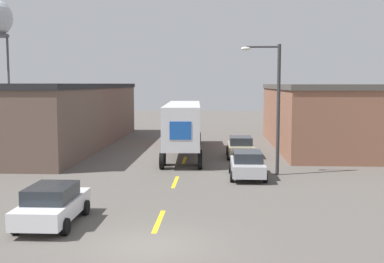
{
  "coord_description": "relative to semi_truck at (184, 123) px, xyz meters",
  "views": [
    {
      "loc": [
        2.22,
        -15.38,
        5.34
      ],
      "look_at": [
        0.81,
        12.35,
        2.58
      ],
      "focal_mm": 45.0,
      "sensor_mm": 36.0,
      "label": 1
    }
  ],
  "objects": [
    {
      "name": "ground_plane",
      "position": [
        0.25,
        -20.82,
        -2.34
      ],
      "size": [
        160.0,
        160.0,
        0.0
      ],
      "primitive_type": "plane",
      "color": "#56514C"
    },
    {
      "name": "road_centerline",
      "position": [
        0.25,
        -10.47,
        -2.34
      ],
      "size": [
        0.2,
        18.15,
        0.01
      ],
      "color": "yellow",
      "rests_on": "ground_plane"
    },
    {
      "name": "warehouse_left",
      "position": [
        -13.54,
        4.59,
        0.34
      ],
      "size": [
        13.6,
        26.55,
        5.35
      ],
      "color": "brown",
      "rests_on": "ground_plane"
    },
    {
      "name": "warehouse_right",
      "position": [
        13.34,
        4.29,
        0.31
      ],
      "size": [
        12.2,
        18.75,
        5.3
      ],
      "color": "brown",
      "rests_on": "ground_plane"
    },
    {
      "name": "semi_truck",
      "position": [
        0.0,
        0.0,
        0.0
      ],
      "size": [
        3.23,
        14.98,
        3.89
      ],
      "rotation": [
        0.0,
        0.0,
        0.04
      ],
      "color": "#B21919",
      "rests_on": "ground_plane"
    },
    {
      "name": "parked_car_right_mid",
      "position": [
        4.24,
        -9.05,
        -1.56
      ],
      "size": [
        2.01,
        4.28,
        1.52
      ],
      "color": "#B2B2B7",
      "rests_on": "ground_plane"
    },
    {
      "name": "parked_car_left_near",
      "position": [
        -3.75,
        -18.59,
        -1.56
      ],
      "size": [
        2.01,
        4.28,
        1.52
      ],
      "color": "silver",
      "rests_on": "ground_plane"
    },
    {
      "name": "parked_car_right_far",
      "position": [
        4.24,
        -1.41,
        -1.56
      ],
      "size": [
        2.01,
        4.28,
        1.52
      ],
      "color": "tan",
      "rests_on": "ground_plane"
    },
    {
      "name": "street_lamp",
      "position": [
        5.79,
        -8.11,
        2.07
      ],
      "size": [
        2.3,
        0.32,
        7.6
      ],
      "color": "#2D2D30",
      "rests_on": "ground_plane"
    }
  ]
}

